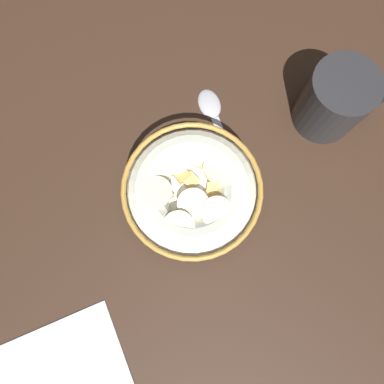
# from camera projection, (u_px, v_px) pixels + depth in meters

# --- Properties ---
(ground_plane) EXTENTS (0.99, 0.99, 0.02)m
(ground_plane) POSITION_uv_depth(u_px,v_px,m) (192.00, 199.00, 0.44)
(ground_plane) COLOR #332116
(cereal_bowl) EXTENTS (0.16, 0.16, 0.05)m
(cereal_bowl) POSITION_uv_depth(u_px,v_px,m) (192.00, 193.00, 0.40)
(cereal_bowl) COLOR beige
(cereal_bowl) RESTS_ON ground_plane
(spoon) EXTENTS (0.05, 0.14, 0.01)m
(spoon) POSITION_uv_depth(u_px,v_px,m) (215.00, 116.00, 0.45)
(spoon) COLOR #A5A5AD
(spoon) RESTS_ON ground_plane
(coffee_mug) EXTENTS (0.10, 0.08, 0.08)m
(coffee_mug) POSITION_uv_depth(u_px,v_px,m) (335.00, 101.00, 0.41)
(coffee_mug) COLOR #262628
(coffee_mug) RESTS_ON ground_plane
(folded_napkin) EXTENTS (0.18, 0.14, 0.00)m
(folded_napkin) POSITION_uv_depth(u_px,v_px,m) (51.00, 372.00, 0.38)
(folded_napkin) COLOR silver
(folded_napkin) RESTS_ON ground_plane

